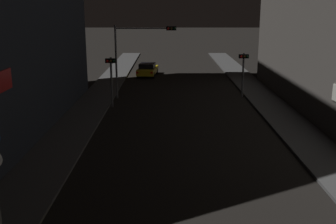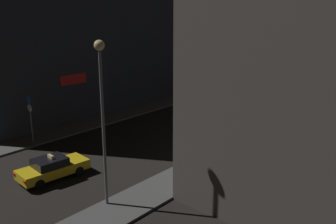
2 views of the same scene
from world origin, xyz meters
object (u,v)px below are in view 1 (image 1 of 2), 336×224
at_px(traffic_light_overhead, 137,46).
at_px(traffic_light_left_kerb, 110,72).
at_px(far_car, 146,69).
at_px(traffic_light_right_kerb, 242,66).

bearing_deg(traffic_light_overhead, traffic_light_left_kerb, -119.93).
height_order(far_car, traffic_light_overhead, traffic_light_overhead).
bearing_deg(traffic_light_left_kerb, traffic_light_overhead, 60.07).
bearing_deg(traffic_light_right_kerb, traffic_light_left_kerb, -160.75).
xyz_separation_m(far_car, traffic_light_left_kerb, (-1.98, -14.21, 1.96)).
bearing_deg(traffic_light_right_kerb, traffic_light_overhead, -176.61).
xyz_separation_m(far_car, traffic_light_overhead, (-0.18, -11.08, 3.54)).
bearing_deg(far_car, traffic_light_left_kerb, -97.92).
distance_m(traffic_light_left_kerb, traffic_light_right_kerb, 11.03).
relative_size(traffic_light_overhead, traffic_light_right_kerb, 1.62).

